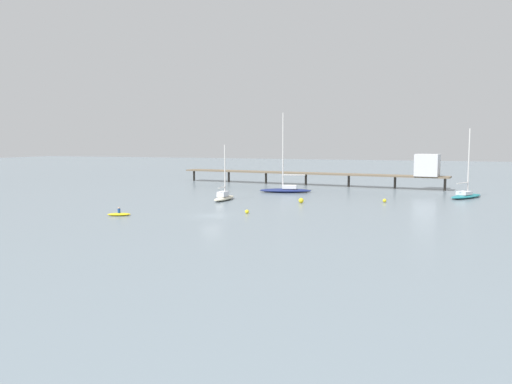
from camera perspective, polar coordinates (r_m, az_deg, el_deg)
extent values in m
plane|color=slate|center=(69.78, -4.84, -2.56)|extent=(400.00, 400.00, 0.00)
cube|color=brown|center=(116.57, 5.38, 2.02)|extent=(59.88, 10.49, 0.30)
cylinder|color=#38332D|center=(129.68, -6.67, 1.76)|extent=(0.50, 0.50, 2.46)
cylinder|color=#38332D|center=(124.75, -2.94, 1.64)|extent=(0.50, 0.50, 2.46)
cylinder|color=#38332D|center=(120.39, 1.08, 1.50)|extent=(0.50, 0.50, 2.46)
cylinder|color=#38332D|center=(116.67, 5.38, 1.35)|extent=(0.50, 0.50, 2.46)
cylinder|color=#38332D|center=(113.64, 9.93, 1.17)|extent=(0.50, 0.50, 2.46)
cylinder|color=#38332D|center=(111.36, 14.69, 0.98)|extent=(0.50, 0.50, 2.46)
cylinder|color=#38332D|center=(109.89, 19.63, 0.78)|extent=(0.50, 0.50, 2.46)
cube|color=silver|center=(110.09, 17.91, 2.77)|extent=(4.90, 4.90, 4.31)
ellipsoid|color=beige|center=(87.17, -3.43, -0.68)|extent=(1.78, 7.13, 0.69)
cube|color=silver|center=(86.57, -3.58, -0.22)|extent=(1.25, 2.23, 0.83)
cylinder|color=silver|center=(87.12, -3.36, 2.32)|extent=(0.21, 0.21, 8.39)
cylinder|color=silver|center=(86.13, -3.69, 0.49)|extent=(0.17, 2.60, 0.16)
ellipsoid|color=navy|center=(100.06, 3.17, 0.16)|extent=(10.15, 5.10, 0.76)
cube|color=silver|center=(99.96, 3.62, 0.55)|extent=(2.98, 2.57, 0.63)
cylinder|color=silver|center=(99.65, 2.91, 4.44)|extent=(0.24, 0.24, 14.16)
cylinder|color=silver|center=(99.75, 4.11, 1.83)|extent=(4.13, 1.17, 0.19)
ellipsoid|color=#1E727A|center=(97.23, 21.63, -0.43)|extent=(6.60, 8.95, 0.63)
cube|color=silver|center=(96.55, 21.44, -0.10)|extent=(2.71, 2.92, 0.59)
cylinder|color=silver|center=(97.22, 21.87, 3.06)|extent=(0.23, 0.23, 11.19)
cylinder|color=silver|center=(95.83, 21.30, 0.90)|extent=(1.94, 3.22, 0.18)
ellipsoid|color=yellow|center=(71.90, -14.49, -2.33)|extent=(3.29, 2.47, 0.35)
cylinder|color=navy|center=(71.84, -14.50, -1.98)|extent=(0.48, 0.48, 0.55)
sphere|color=tan|center=(71.79, -14.50, -1.67)|extent=(0.24, 0.24, 0.24)
sphere|color=yellow|center=(83.53, 4.87, -0.92)|extent=(0.80, 0.80, 0.80)
sphere|color=yellow|center=(71.44, -0.97, -2.13)|extent=(0.54, 0.54, 0.54)
sphere|color=yellow|center=(86.50, 13.63, -0.91)|extent=(0.59, 0.59, 0.59)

